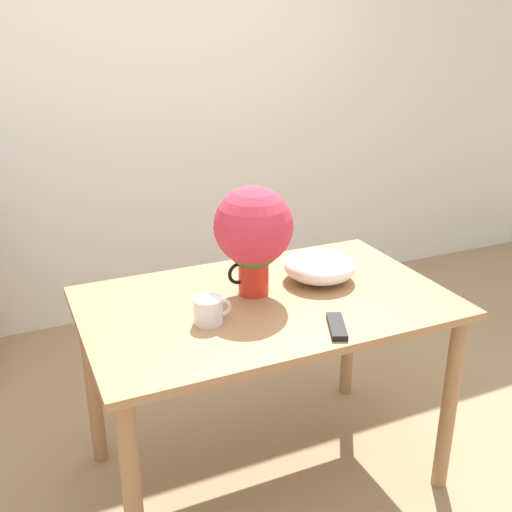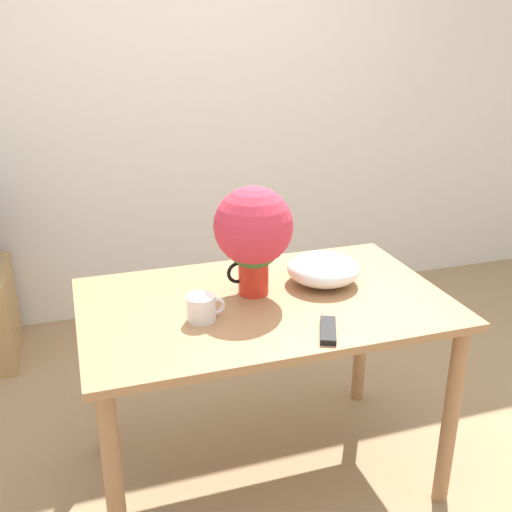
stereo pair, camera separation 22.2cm
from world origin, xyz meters
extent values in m
plane|color=#9E7F5B|center=(0.00, 0.00, 0.00)|extent=(12.00, 12.00, 0.00)
cube|color=silver|center=(0.00, 1.77, 1.30)|extent=(8.00, 0.05, 2.60)
cube|color=#A3754C|center=(-0.06, 0.07, 0.78)|extent=(1.35, 0.84, 0.03)
cylinder|color=#A3754C|center=(-0.68, -0.29, 0.38)|extent=(0.06, 0.06, 0.77)
cylinder|color=#A3754C|center=(0.55, -0.29, 0.38)|extent=(0.06, 0.06, 0.77)
cylinder|color=#A3754C|center=(-0.68, 0.42, 0.38)|extent=(0.06, 0.06, 0.77)
cylinder|color=#A3754C|center=(0.55, 0.42, 0.38)|extent=(0.06, 0.06, 0.77)
cylinder|color=red|center=(-0.08, 0.14, 0.88)|extent=(0.11, 0.11, 0.17)
cone|color=red|center=(-0.04, 0.14, 0.94)|extent=(0.04, 0.04, 0.04)
torus|color=black|center=(-0.14, 0.14, 0.89)|extent=(0.09, 0.01, 0.09)
sphere|color=#3D7033|center=(-0.08, 0.14, 1.01)|extent=(0.22, 0.22, 0.22)
sphere|color=#CC3347|center=(-0.08, 0.14, 1.06)|extent=(0.29, 0.29, 0.29)
cylinder|color=white|center=(-0.32, -0.02, 0.84)|extent=(0.10, 0.10, 0.09)
torus|color=white|center=(-0.27, -0.02, 0.84)|extent=(0.06, 0.01, 0.06)
ellipsoid|color=white|center=(0.20, 0.14, 0.85)|extent=(0.28, 0.28, 0.12)
cube|color=black|center=(0.06, -0.24, 0.81)|extent=(0.12, 0.18, 0.02)
camera|label=1|loc=(-0.92, -1.75, 1.76)|focal=42.00mm
camera|label=2|loc=(-0.71, -1.83, 1.76)|focal=42.00mm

